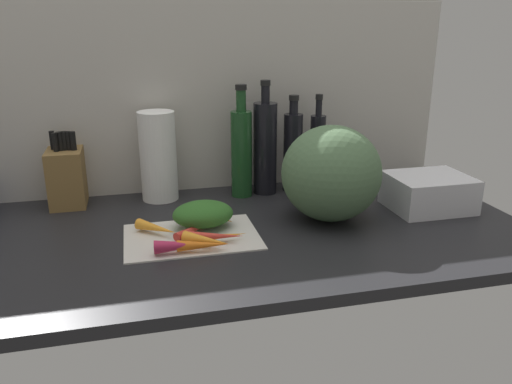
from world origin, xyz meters
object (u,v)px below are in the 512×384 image
carrot_4 (221,236)px  winter_squash (331,173)px  paper_towel_roll (158,156)px  carrot_3 (157,228)px  carrot_8 (206,240)px  carrot_6 (214,236)px  carrot_1 (184,245)px  carrot_0 (203,245)px  bottle_3 (317,150)px  carrot_5 (212,215)px  bottle_1 (265,147)px  knife_block (67,176)px  bottle_2 (293,150)px  bottle_0 (241,151)px  carrot_2 (199,227)px  cutting_board (192,236)px  dish_rack (429,192)px  carrot_7 (215,217)px

carrot_4 → winter_squash: size_ratio=0.47×
paper_towel_roll → carrot_3: bearing=-95.6°
carrot_8 → winter_squash: bearing=18.2°
carrot_4 → carrot_6: carrot_6 is taller
carrot_6 → carrot_4: bearing=15.3°
carrot_1 → carrot_4: size_ratio=1.07×
carrot_0 → bottle_3: 62.84cm
winter_squash → carrot_5: bearing=172.6°
carrot_6 → bottle_1: size_ratio=0.40×
carrot_4 → bottle_3: 55.95cm
knife_block → bottle_2: (70.46, -2.97, 4.44)cm
carrot_5 → bottle_1: 33.71cm
winter_squash → paper_towel_roll: 53.76cm
paper_towel_roll → bottle_3: (51.91, -0.29, -0.92)cm
carrot_0 → carrot_6: size_ratio=0.86×
knife_block → winter_squash: bearing=-22.8°
carrot_0 → bottle_0: 46.09cm
carrot_0 → carrot_5: 19.42cm
carrot_2 → carrot_6: carrot_6 is taller
cutting_board → bottle_3: size_ratio=1.10×
bottle_3 → carrot_1: bearing=-139.0°
carrot_2 → paper_towel_roll: 33.96cm
winter_squash → bottle_2: bearing=94.7°
carrot_2 → dish_rack: (68.97, 2.73, 3.12)cm
carrot_7 → knife_block: size_ratio=0.57×
carrot_3 → carrot_4: carrot_3 is taller
cutting_board → carrot_0: carrot_0 is taller
bottle_2 → carrot_4: bearing=-129.5°
carrot_1 → carrot_6: (7.90, 4.10, -0.18)cm
paper_towel_roll → bottle_2: bearing=-1.7°
carrot_0 → bottle_2: bearing=49.6°
carrot_7 → bottle_0: bottle_0 is taller
carrot_5 → dish_rack: dish_rack is taller
carrot_4 → knife_block: 56.94cm
carrot_8 → winter_squash: (37.07, 12.22, 10.94)cm
carrot_6 → winter_squash: bearing=16.1°
carrot_8 → paper_towel_roll: (-8.30, 41.05, 11.43)cm
winter_squash → bottle_0: bottle_0 is taller
carrot_5 → bottle_3: 47.41cm
carrot_0 → carrot_5: bearing=74.4°
carrot_6 → winter_squash: size_ratio=0.53×
carrot_2 → paper_towel_roll: size_ratio=0.63×
knife_block → carrot_1: bearing=-56.0°
carrot_8 → bottle_0: (17.35, 38.17, 12.29)cm
carrot_8 → knife_block: (-35.68, 42.78, 6.61)cm
carrot_6 → bottle_3: size_ratio=0.47×
carrot_3 → carrot_6: same height
carrot_1 → carrot_6: bearing=27.4°
bottle_1 → bottle_2: 9.58cm
knife_block → bottle_3: (79.29, -2.01, 3.90)cm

